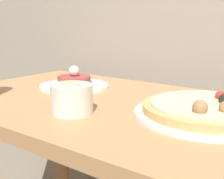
{
  "coord_description": "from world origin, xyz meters",
  "views": [
    {
      "loc": [
        0.48,
        -0.37,
        1.02
      ],
      "look_at": [
        -0.02,
        0.3,
        0.83
      ],
      "focal_mm": 50.0,
      "sensor_mm": 36.0,
      "label": 1
    }
  ],
  "objects": [
    {
      "name": "tartare_plate",
      "position": [
        -0.25,
        0.39,
        0.81
      ],
      "size": [
        0.23,
        0.23,
        0.08
      ],
      "color": "white",
      "rests_on": "dining_table"
    },
    {
      "name": "dining_table",
      "position": [
        0.0,
        0.31,
        0.66
      ],
      "size": [
        1.14,
        0.63,
        0.79
      ],
      "color": "#AD7F51",
      "rests_on": "ground_plane"
    },
    {
      "name": "pizza_plate",
      "position": [
        0.23,
        0.34,
        0.81
      ],
      "size": [
        0.35,
        0.35,
        0.06
      ],
      "color": "white",
      "rests_on": "dining_table"
    },
    {
      "name": "small_bowl",
      "position": [
        -0.05,
        0.17,
        0.84
      ],
      "size": [
        0.1,
        0.1,
        0.09
      ],
      "color": "silver",
      "rests_on": "dining_table"
    }
  ]
}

